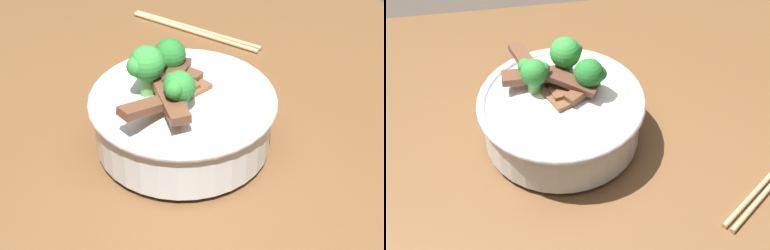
{
  "view_description": "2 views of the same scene",
  "coord_description": "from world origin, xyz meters",
  "views": [
    {
      "loc": [
        -0.48,
        0.25,
        1.24
      ],
      "look_at": [
        0.06,
        0.05,
        0.8
      ],
      "focal_mm": 56.29,
      "sensor_mm": 36.0,
      "label": 1
    },
    {
      "loc": [
        -0.0,
        -0.5,
        1.35
      ],
      "look_at": [
        0.08,
        0.03,
        0.81
      ],
      "focal_mm": 54.15,
      "sensor_mm": 36.0,
      "label": 2
    }
  ],
  "objects": [
    {
      "name": "chopsticks_pair",
      "position": [
        0.34,
        -0.05,
        0.77
      ],
      "size": [
        0.2,
        0.16,
        0.01
      ],
      "color": "tan",
      "rests_on": "dining_table"
    },
    {
      "name": "dining_table",
      "position": [
        0.0,
        0.0,
        0.67
      ],
      "size": [
        1.59,
        0.81,
        0.76
      ],
      "color": "brown",
      "rests_on": "ground"
    },
    {
      "name": "rice_bowl",
      "position": [
        0.07,
        0.06,
        0.81
      ],
      "size": [
        0.22,
        0.22,
        0.14
      ],
      "color": "silver",
      "rests_on": "dining_table"
    }
  ]
}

